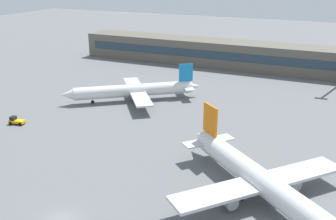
% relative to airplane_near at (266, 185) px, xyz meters
% --- Properties ---
extents(ground_plane, '(400.00, 400.00, 0.00)m').
position_rel_airplane_near_xyz_m(ground_plane, '(-25.44, 24.21, -3.21)').
color(ground_plane, slate).
extents(terminal_building, '(118.95, 12.13, 9.00)m').
position_rel_airplane_near_xyz_m(terminal_building, '(-25.44, 82.09, 1.30)').
color(terminal_building, '#5B564C').
rests_on(terminal_building, ground_plane).
extents(airplane_near, '(34.26, 30.64, 10.51)m').
position_rel_airplane_near_xyz_m(airplane_near, '(0.00, 0.00, 0.00)').
color(airplane_near, silver).
rests_on(airplane_near, ground_plane).
extents(airplane_mid, '(31.28, 25.64, 9.24)m').
position_rel_airplane_near_xyz_m(airplane_mid, '(-41.96, 34.62, -0.39)').
color(airplane_mid, silver).
rests_on(airplane_mid, ground_plane).
extents(baggage_tug_yellow, '(3.82, 2.36, 1.75)m').
position_rel_airplane_near_xyz_m(baggage_tug_yellow, '(-57.97, 9.02, -2.41)').
color(baggage_tug_yellow, '#F2B20C').
rests_on(baggage_tug_yellow, ground_plane).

